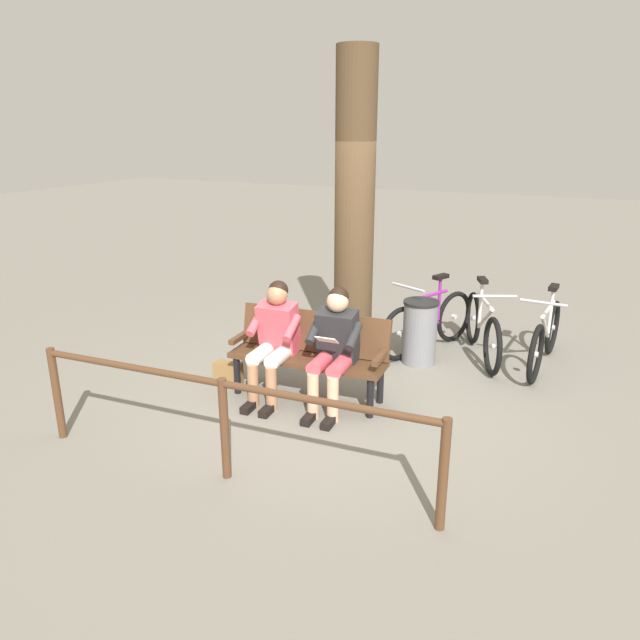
{
  "coord_description": "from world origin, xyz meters",
  "views": [
    {
      "loc": [
        -2.23,
        5.09,
        2.66
      ],
      "look_at": [
        0.25,
        -0.15,
        0.75
      ],
      "focal_mm": 33.21,
      "sensor_mm": 36.0,
      "label": 1
    }
  ],
  "objects_px": {
    "handbag": "(228,373)",
    "bicycle_silver": "(545,338)",
    "bicycle_blue": "(428,323)",
    "bench": "(310,349)",
    "litter_bin": "(420,332)",
    "person_companion": "(274,335)",
    "bicycle_green": "(482,329)",
    "tree_trunk": "(355,213)",
    "person_reading": "(334,344)"
  },
  "relations": [
    {
      "from": "person_companion",
      "to": "bicycle_silver",
      "type": "bearing_deg",
      "value": -143.78
    },
    {
      "from": "person_reading",
      "to": "person_companion",
      "type": "relative_size",
      "value": 1.0
    },
    {
      "from": "person_reading",
      "to": "bicycle_silver",
      "type": "height_order",
      "value": "person_reading"
    },
    {
      "from": "litter_bin",
      "to": "bicycle_green",
      "type": "relative_size",
      "value": 0.48
    },
    {
      "from": "tree_trunk",
      "to": "bench",
      "type": "bearing_deg",
      "value": 90.88
    },
    {
      "from": "handbag",
      "to": "bicycle_silver",
      "type": "bearing_deg",
      "value": -147.29
    },
    {
      "from": "person_companion",
      "to": "bicycle_blue",
      "type": "distance_m",
      "value": 2.24
    },
    {
      "from": "person_companion",
      "to": "bicycle_green",
      "type": "relative_size",
      "value": 0.77
    },
    {
      "from": "litter_bin",
      "to": "bench",
      "type": "bearing_deg",
      "value": 60.29
    },
    {
      "from": "handbag",
      "to": "bicycle_silver",
      "type": "relative_size",
      "value": 0.18
    },
    {
      "from": "litter_bin",
      "to": "bicycle_blue",
      "type": "distance_m",
      "value": 0.43
    },
    {
      "from": "person_reading",
      "to": "bicycle_green",
      "type": "xyz_separation_m",
      "value": [
        -1.06,
        -1.96,
        -0.31
      ]
    },
    {
      "from": "litter_bin",
      "to": "bicycle_silver",
      "type": "distance_m",
      "value": 1.42
    },
    {
      "from": "handbag",
      "to": "bicycle_blue",
      "type": "distance_m",
      "value": 2.54
    },
    {
      "from": "person_companion",
      "to": "bicycle_blue",
      "type": "xyz_separation_m",
      "value": [
        -1.06,
        -1.95,
        -0.3
      ]
    },
    {
      "from": "bicycle_green",
      "to": "tree_trunk",
      "type": "bearing_deg",
      "value": -89.1
    },
    {
      "from": "bench",
      "to": "bicycle_blue",
      "type": "relative_size",
      "value": 1.05
    },
    {
      "from": "bicycle_silver",
      "to": "bicycle_blue",
      "type": "bearing_deg",
      "value": -83.58
    },
    {
      "from": "bench",
      "to": "tree_trunk",
      "type": "xyz_separation_m",
      "value": [
        0.02,
        -1.18,
        1.22
      ]
    },
    {
      "from": "person_reading",
      "to": "handbag",
      "type": "distance_m",
      "value": 1.37
    },
    {
      "from": "bicycle_blue",
      "to": "bicycle_green",
      "type": "bearing_deg",
      "value": 118.33
    },
    {
      "from": "tree_trunk",
      "to": "bicycle_silver",
      "type": "relative_size",
      "value": 2.06
    },
    {
      "from": "bicycle_green",
      "to": "litter_bin",
      "type": "bearing_deg",
      "value": -76.21
    },
    {
      "from": "handbag",
      "to": "tree_trunk",
      "type": "xyz_separation_m",
      "value": [
        -0.91,
        -1.31,
        1.61
      ]
    },
    {
      "from": "litter_bin",
      "to": "bicycle_silver",
      "type": "relative_size",
      "value": 0.45
    },
    {
      "from": "person_reading",
      "to": "tree_trunk",
      "type": "xyz_separation_m",
      "value": [
        0.35,
        -1.32,
        1.07
      ]
    },
    {
      "from": "bicycle_silver",
      "to": "person_reading",
      "type": "bearing_deg",
      "value": -37.41
    },
    {
      "from": "tree_trunk",
      "to": "bicycle_blue",
      "type": "bearing_deg",
      "value": -142.37
    },
    {
      "from": "person_reading",
      "to": "person_companion",
      "type": "height_order",
      "value": "same"
    },
    {
      "from": "bicycle_silver",
      "to": "bicycle_blue",
      "type": "distance_m",
      "value": 1.35
    },
    {
      "from": "bench",
      "to": "tree_trunk",
      "type": "relative_size",
      "value": 0.47
    },
    {
      "from": "litter_bin",
      "to": "bicycle_blue",
      "type": "bearing_deg",
      "value": -88.18
    },
    {
      "from": "litter_bin",
      "to": "bicycle_green",
      "type": "bearing_deg",
      "value": -142.86
    },
    {
      "from": "person_companion",
      "to": "tree_trunk",
      "type": "height_order",
      "value": "tree_trunk"
    },
    {
      "from": "litter_bin",
      "to": "bicycle_blue",
      "type": "xyz_separation_m",
      "value": [
        0.01,
        -0.43,
        -0.02
      ]
    },
    {
      "from": "person_reading",
      "to": "handbag",
      "type": "xyz_separation_m",
      "value": [
        1.25,
        -0.01,
        -0.54
      ]
    },
    {
      "from": "bicycle_blue",
      "to": "person_companion",
      "type": "bearing_deg",
      "value": -4.06
    },
    {
      "from": "bicycle_blue",
      "to": "bench",
      "type": "bearing_deg",
      "value": 1.51
    },
    {
      "from": "bicycle_silver",
      "to": "handbag",
      "type": "bearing_deg",
      "value": -52.52
    },
    {
      "from": "bench",
      "to": "bicycle_blue",
      "type": "height_order",
      "value": "bicycle_blue"
    },
    {
      "from": "bicycle_silver",
      "to": "bicycle_green",
      "type": "relative_size",
      "value": 1.07
    },
    {
      "from": "handbag",
      "to": "bicycle_green",
      "type": "height_order",
      "value": "bicycle_green"
    },
    {
      "from": "bicycle_silver",
      "to": "tree_trunk",
      "type": "bearing_deg",
      "value": -68.65
    },
    {
      "from": "bench",
      "to": "litter_bin",
      "type": "relative_size",
      "value": 2.16
    },
    {
      "from": "handbag",
      "to": "litter_bin",
      "type": "distance_m",
      "value": 2.25
    },
    {
      "from": "person_reading",
      "to": "tree_trunk",
      "type": "relative_size",
      "value": 0.35
    },
    {
      "from": "tree_trunk",
      "to": "bicycle_blue",
      "type": "relative_size",
      "value": 2.23
    },
    {
      "from": "tree_trunk",
      "to": "bicycle_silver",
      "type": "bearing_deg",
      "value": -163.43
    },
    {
      "from": "person_companion",
      "to": "bicycle_green",
      "type": "bearing_deg",
      "value": -133.81
    },
    {
      "from": "bicycle_green",
      "to": "bicycle_blue",
      "type": "relative_size",
      "value": 1.01
    }
  ]
}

